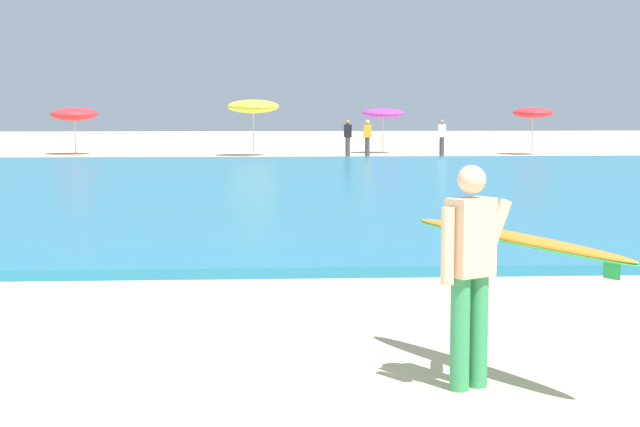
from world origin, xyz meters
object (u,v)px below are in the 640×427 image
at_px(beach_umbrella_4, 533,113).
at_px(surfer_with_board, 491,255).
at_px(beach_umbrella_1, 75,114).
at_px(beachgoer_near_row_right, 367,137).
at_px(beach_umbrella_2, 253,106).
at_px(beachgoer_near_row_mid, 348,137).
at_px(beachgoer_near_row_left, 442,137).
at_px(beach_umbrella_3, 383,113).

bearing_deg(beach_umbrella_4, surfer_with_board, -105.72).
bearing_deg(beach_umbrella_1, beach_umbrella_4, -3.88).
height_order(beach_umbrella_4, beachgoer_near_row_right, beach_umbrella_4).
xyz_separation_m(beach_umbrella_2, beachgoer_near_row_mid, (3.99, -1.42, -1.29)).
bearing_deg(beachgoer_near_row_mid, beachgoer_near_row_left, 1.75).
height_order(surfer_with_board, beachgoer_near_row_mid, surfer_with_board).
distance_m(beachgoer_near_row_mid, beachgoer_near_row_right, 0.83).
xyz_separation_m(beach_umbrella_1, beach_umbrella_3, (13.87, 0.38, 0.04)).
xyz_separation_m(beachgoer_near_row_mid, beachgoer_near_row_right, (0.82, -0.08, 0.00)).
bearing_deg(beachgoer_near_row_right, beach_umbrella_3, 72.91).
xyz_separation_m(beach_umbrella_3, beachgoer_near_row_right, (-1.11, -3.60, -0.99)).
xyz_separation_m(beach_umbrella_1, beachgoer_near_row_right, (12.76, -3.22, -0.95)).
relative_size(beach_umbrella_2, beach_umbrella_4, 1.17).
bearing_deg(beach_umbrella_2, beachgoer_near_row_mid, -19.60).
relative_size(beach_umbrella_2, beachgoer_near_row_left, 1.56).
height_order(beach_umbrella_3, beach_umbrella_4, beach_umbrella_4).
xyz_separation_m(beach_umbrella_2, beachgoer_near_row_left, (8.02, -1.30, -1.29)).
relative_size(beach_umbrella_1, beachgoer_near_row_mid, 1.35).
height_order(surfer_with_board, beach_umbrella_1, beach_umbrella_1).
height_order(beach_umbrella_2, beachgoer_near_row_right, beach_umbrella_2).
bearing_deg(beach_umbrella_1, beach_umbrella_3, 1.56).
relative_size(beach_umbrella_1, beachgoer_near_row_right, 1.35).
xyz_separation_m(surfer_with_board, beachgoer_near_row_left, (5.97, 35.03, -0.18)).
bearing_deg(beachgoer_near_row_right, beach_umbrella_1, 165.82).
relative_size(beach_umbrella_4, beachgoer_near_row_right, 1.33).
xyz_separation_m(beach_umbrella_3, beachgoer_near_row_left, (2.10, -3.40, -0.99)).
bearing_deg(beach_umbrella_3, beach_umbrella_4, -15.22).
bearing_deg(beach_umbrella_4, beach_umbrella_3, 164.78).
relative_size(surfer_with_board, beachgoer_near_row_right, 1.42).
bearing_deg(beachgoer_near_row_mid, surfer_with_board, -93.17).
distance_m(beach_umbrella_1, beachgoer_near_row_mid, 12.39).
relative_size(beach_umbrella_1, beach_umbrella_2, 0.87).
bearing_deg(surfer_with_board, beachgoer_near_row_left, 80.33).
distance_m(surfer_with_board, beach_umbrella_1, 39.36).
bearing_deg(beach_umbrella_3, beachgoer_near_row_right, -107.09).
bearing_deg(beach_umbrella_3, beach_umbrella_1, -178.44).
xyz_separation_m(beach_umbrella_1, beachgoer_near_row_mid, (11.94, -3.15, -0.95)).
bearing_deg(beach_umbrella_4, beach_umbrella_1, 176.12).
relative_size(beach_umbrella_2, beachgoer_near_row_right, 1.56).
height_order(beachgoer_near_row_left, beachgoer_near_row_mid, same).
height_order(beach_umbrella_2, beachgoer_near_row_mid, beach_umbrella_2).
bearing_deg(beachgoer_near_row_left, surfer_with_board, -99.67).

